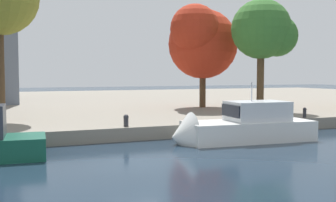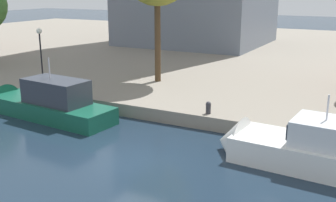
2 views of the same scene
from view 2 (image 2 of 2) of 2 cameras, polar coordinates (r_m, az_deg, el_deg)
The scene contains 6 objects.
ground_plane at distance 19.96m, azimuth -4.92°, elevation -8.23°, with size 220.00×220.00×0.00m, color #192838.
dock_promenade at distance 50.10m, azimuth 16.00°, elevation 6.11°, with size 120.00×55.00×0.82m, color gray.
motor_yacht_1 at distance 27.55m, azimuth -16.69°, elevation -0.51°, with size 10.24×3.43×4.74m.
motor_yacht_2 at distance 20.12m, azimuth 18.15°, elevation -6.59°, with size 8.87×3.44×4.44m.
mooring_bollard_0 at distance 24.30m, azimuth 5.57°, elevation -0.86°, with size 0.32×0.32×0.73m.
lamp_post at distance 34.31m, azimuth -17.14°, elevation 7.16°, with size 0.43×0.43×4.08m.
Camera 2 is at (9.98, -15.34, 7.98)m, focal length 44.35 mm.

